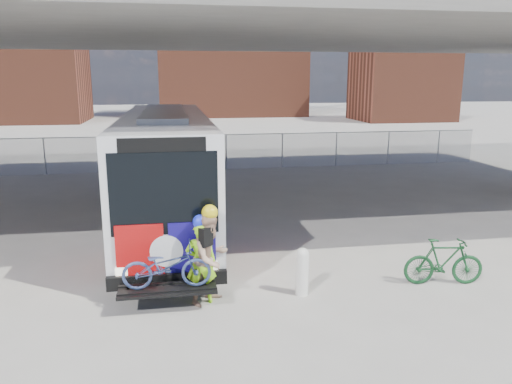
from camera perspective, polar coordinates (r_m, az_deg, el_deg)
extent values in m
plane|color=#9E9991|center=(14.64, -2.07, -5.76)|extent=(160.00, 160.00, 0.00)
cube|color=silver|center=(16.48, -10.22, 3.15)|extent=(2.55, 12.00, 3.20)
cube|color=black|center=(16.88, -10.29, 5.57)|extent=(2.61, 11.00, 1.28)
cube|color=black|center=(10.57, -10.46, -0.15)|extent=(2.24, 0.12, 1.76)
cube|color=black|center=(10.39, -10.69, 5.36)|extent=(1.78, 0.12, 0.30)
cube|color=black|center=(11.05, -10.06, -9.84)|extent=(2.55, 0.20, 0.30)
cube|color=#AE0D0D|center=(10.87, -13.11, -6.70)|extent=(1.00, 0.08, 1.20)
cube|color=navy|center=(10.85, -7.27, -6.49)|extent=(1.00, 0.08, 1.20)
cylinder|color=silver|center=(10.82, -10.20, -6.64)|extent=(0.70, 0.06, 0.70)
cube|color=gray|center=(16.29, -10.45, 8.95)|extent=(1.28, 7.20, 0.14)
cube|color=black|center=(10.59, -10.07, -10.87)|extent=(2.00, 0.70, 0.06)
cylinder|color=black|center=(12.64, -15.33, -6.90)|extent=(0.30, 1.00, 1.00)
cylinder|color=black|center=(12.60, -4.76, -6.52)|extent=(0.30, 1.00, 1.00)
cylinder|color=black|center=(20.92, -13.17, 1.02)|extent=(0.30, 1.00, 1.00)
cylinder|color=black|center=(20.90, -6.84, 1.26)|extent=(0.30, 1.00, 1.00)
cube|color=#AE0D0D|center=(12.99, -15.95, -2.70)|extent=(0.06, 2.60, 1.70)
cube|color=navy|center=(14.53, -15.31, -1.03)|extent=(0.06, 1.40, 1.70)
cube|color=#AE0D0D|center=(12.95, -4.40, -2.28)|extent=(0.06, 2.60, 1.70)
cube|color=navy|center=(14.50, -5.00, -0.64)|extent=(0.06, 1.40, 1.70)
imported|color=#3A4D81|center=(10.40, -10.18, -8.34)|extent=(1.81, 0.66, 0.94)
cube|color=#605E59|center=(17.96, -4.06, 19.48)|extent=(40.00, 16.00, 1.50)
cylinder|color=gray|center=(26.75, -23.00, 3.74)|extent=(0.06, 0.06, 1.80)
cylinder|color=gray|center=(26.12, -14.42, 4.16)|extent=(0.06, 0.06, 1.80)
cylinder|color=gray|center=(26.09, -5.61, 4.50)|extent=(0.06, 0.06, 1.80)
cylinder|color=gray|center=(26.67, 3.02, 4.72)|extent=(0.06, 0.06, 1.80)
cylinder|color=gray|center=(27.82, 11.11, 4.84)|extent=(0.06, 0.06, 1.80)
cylinder|color=gray|center=(29.47, 18.44, 4.86)|extent=(0.06, 0.06, 1.80)
plane|color=gray|center=(26.09, -5.61, 4.50)|extent=(30.00, 0.00, 30.00)
cube|color=gray|center=(25.97, -5.66, 6.51)|extent=(30.00, 0.05, 0.04)
cube|color=brown|center=(60.94, -25.68, 11.96)|extent=(14.00, 10.00, 10.00)
cube|color=brown|center=(66.23, -3.00, 14.01)|extent=(18.00, 12.00, 12.00)
cube|color=brown|center=(59.63, 16.32, 11.73)|extent=(10.00, 8.00, 8.00)
cylinder|color=brown|center=(70.98, 3.44, 19.19)|extent=(2.20, 2.20, 25.00)
cylinder|color=silver|center=(11.15, 5.29, -9.37)|extent=(0.28, 0.28, 0.94)
sphere|color=silver|center=(10.98, 5.35, -7.11)|extent=(0.28, 0.28, 0.28)
imported|color=#A3FE1A|center=(10.67, -6.30, -8.05)|extent=(0.67, 0.46, 1.76)
sphere|color=#1C2EEE|center=(10.38, -6.42, -3.40)|extent=(0.31, 0.31, 0.31)
imported|color=tan|center=(10.64, -5.21, -7.53)|extent=(1.20, 1.18, 1.95)
sphere|color=yellow|center=(10.34, -5.32, -2.35)|extent=(0.34, 0.34, 0.34)
cube|color=black|center=(10.32, -5.76, -5.10)|extent=(0.32, 0.31, 0.40)
imported|color=#164622|center=(12.38, 20.66, -7.47)|extent=(1.89, 0.80, 1.10)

